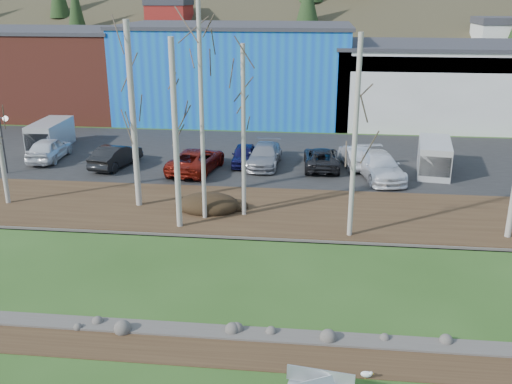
# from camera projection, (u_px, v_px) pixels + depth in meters

# --- Properties ---
(dirt_strip) EXTENTS (80.00, 1.80, 0.03)m
(dirt_strip) POSITION_uv_depth(u_px,v_px,m) (260.00, 353.00, 18.12)
(dirt_strip) COLOR #382616
(dirt_strip) RESTS_ON ground
(near_bank_rocks) EXTENTS (80.00, 0.80, 0.50)m
(near_bank_rocks) POSITION_uv_depth(u_px,v_px,m) (263.00, 336.00, 19.07)
(near_bank_rocks) COLOR #47423D
(near_bank_rocks) RESTS_ON ground
(river) EXTENTS (80.00, 8.00, 0.90)m
(river) POSITION_uv_depth(u_px,v_px,m) (273.00, 279.00, 22.91)
(river) COLOR black
(river) RESTS_ON ground
(far_bank_rocks) EXTENTS (80.00, 0.80, 0.46)m
(far_bank_rocks) POSITION_uv_depth(u_px,v_px,m) (280.00, 238.00, 26.76)
(far_bank_rocks) COLOR #47423D
(far_bank_rocks) RESTS_ON ground
(far_bank) EXTENTS (80.00, 7.00, 0.15)m
(far_bank) POSITION_uv_depth(u_px,v_px,m) (284.00, 212.00, 29.74)
(far_bank) COLOR #382616
(far_bank) RESTS_ON ground
(parking_lot) EXTENTS (80.00, 14.00, 0.14)m
(parking_lot) POSITION_uv_depth(u_px,v_px,m) (294.00, 157.00, 39.59)
(parking_lot) COLOR black
(parking_lot) RESTS_ON ground
(building_brick) EXTENTS (16.32, 12.24, 7.80)m
(building_brick) POSITION_uv_depth(u_px,v_px,m) (49.00, 71.00, 53.97)
(building_brick) COLOR brown
(building_brick) RESTS_ON ground
(building_blue) EXTENTS (20.40, 12.24, 8.30)m
(building_blue) POSITION_uv_depth(u_px,v_px,m) (237.00, 71.00, 52.01)
(building_blue) COLOR blue
(building_blue) RESTS_ON ground
(building_white) EXTENTS (18.36, 12.24, 6.80)m
(building_white) POSITION_uv_depth(u_px,v_px,m) (438.00, 82.00, 50.36)
(building_white) COLOR silver
(building_white) RESTS_ON ground
(seagull) EXTENTS (0.39, 0.20, 0.29)m
(seagull) POSITION_uv_depth(u_px,v_px,m) (367.00, 374.00, 16.91)
(seagull) COLOR gold
(seagull) RESTS_ON ground
(dirt_mound) EXTENTS (3.23, 2.28, 0.63)m
(dirt_mound) POSITION_uv_depth(u_px,v_px,m) (209.00, 204.00, 29.75)
(dirt_mound) COLOR black
(dirt_mound) RESTS_ON far_bank
(birch_1) EXTENTS (0.31, 0.31, 9.53)m
(birch_1) POSITION_uv_depth(u_px,v_px,m) (133.00, 117.00, 28.93)
(birch_1) COLOR beige
(birch_1) RESTS_ON far_bank
(birch_2) EXTENTS (0.21, 0.21, 10.58)m
(birch_2) POSITION_uv_depth(u_px,v_px,m) (202.00, 114.00, 27.05)
(birch_2) COLOR beige
(birch_2) RESTS_ON far_bank
(birch_3) EXTENTS (0.27, 0.27, 8.93)m
(birch_3) POSITION_uv_depth(u_px,v_px,m) (176.00, 136.00, 26.26)
(birch_3) COLOR beige
(birch_3) RESTS_ON far_bank
(birch_4) EXTENTS (0.22, 0.22, 8.51)m
(birch_4) POSITION_uv_depth(u_px,v_px,m) (243.00, 133.00, 27.79)
(birch_4) COLOR beige
(birch_4) RESTS_ON far_bank
(birch_5) EXTENTS (0.23, 0.23, 9.18)m
(birch_5) POSITION_uv_depth(u_px,v_px,m) (355.00, 139.00, 25.20)
(birch_5) COLOR beige
(birch_5) RESTS_ON far_bank
(street_lamp) EXTENTS (1.35, 0.71, 3.71)m
(street_lamp) POSITION_uv_depth(u_px,v_px,m) (0.00, 128.00, 34.91)
(street_lamp) COLOR #262628
(street_lamp) RESTS_ON parking_lot
(car_0) EXTENTS (2.10, 4.65, 1.55)m
(car_0) POSITION_uv_depth(u_px,v_px,m) (49.00, 149.00, 38.50)
(car_0) COLOR white
(car_0) RESTS_ON parking_lot
(car_1) EXTENTS (2.43, 4.63, 1.45)m
(car_1) POSITION_uv_depth(u_px,v_px,m) (116.00, 156.00, 37.01)
(car_1) COLOR black
(car_1) RESTS_ON parking_lot
(car_2) EXTENTS (3.24, 5.67, 1.49)m
(car_2) POSITION_uv_depth(u_px,v_px,m) (196.00, 160.00, 36.03)
(car_2) COLOR maroon
(car_2) RESTS_ON parking_lot
(car_3) EXTENTS (2.13, 4.89, 1.40)m
(car_3) POSITION_uv_depth(u_px,v_px,m) (265.00, 155.00, 37.24)
(car_3) COLOR gray
(car_3) RESTS_ON parking_lot
(car_4) EXTENTS (1.73, 3.83, 1.28)m
(car_4) POSITION_uv_depth(u_px,v_px,m) (244.00, 155.00, 37.57)
(car_4) COLOR #131245
(car_4) RESTS_ON parking_lot
(car_5) EXTENTS (2.15, 4.51, 1.43)m
(car_5) POSITION_uv_depth(u_px,v_px,m) (356.00, 156.00, 37.09)
(car_5) COLOR silver
(car_5) RESTS_ON parking_lot
(car_6) EXTENTS (2.40, 4.82, 1.31)m
(car_6) POSITION_uv_depth(u_px,v_px,m) (321.00, 158.00, 36.79)
(car_6) COLOR #232325
(car_6) RESTS_ON parking_lot
(car_7) EXTENTS (3.28, 5.66, 1.54)m
(car_7) POSITION_uv_depth(u_px,v_px,m) (379.00, 166.00, 34.68)
(car_7) COLOR white
(car_7) RESTS_ON parking_lot
(van_white) EXTENTS (2.54, 4.78, 1.99)m
(van_white) POSITION_uv_depth(u_px,v_px,m) (434.00, 158.00, 35.62)
(van_white) COLOR silver
(van_white) RESTS_ON parking_lot
(van_grey) EXTENTS (2.01, 4.56, 1.97)m
(van_grey) POSITION_uv_depth(u_px,v_px,m) (49.00, 135.00, 41.22)
(van_grey) COLOR #B3B5B7
(van_grey) RESTS_ON parking_lot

